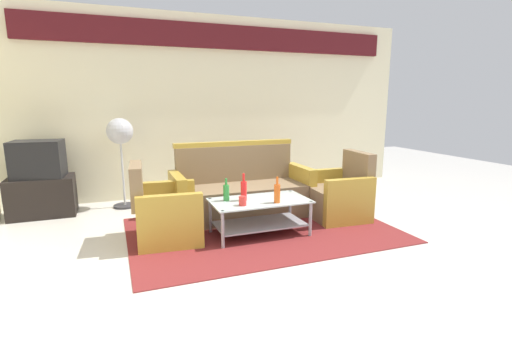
{
  "coord_description": "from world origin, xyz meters",
  "views": [
    {
      "loc": [
        -1.73,
        -3.0,
        1.52
      ],
      "look_at": [
        -0.26,
        0.85,
        0.65
      ],
      "focal_mm": 26.58,
      "sensor_mm": 36.0,
      "label": 1
    }
  ],
  "objects": [
    {
      "name": "ground_plane",
      "position": [
        0.0,
        0.0,
        0.0
      ],
      "size": [
        14.0,
        14.0,
        0.0
      ],
      "primitive_type": "plane",
      "color": "beige"
    },
    {
      "name": "tv_stand",
      "position": [
        -2.64,
        2.55,
        0.26
      ],
      "size": [
        0.8,
        0.5,
        0.52
      ],
      "primitive_type": "cube",
      "color": "black",
      "rests_on": "ground"
    },
    {
      "name": "armchair_left",
      "position": [
        -1.24,
        1.04,
        0.29
      ],
      "size": [
        0.75,
        0.81,
        0.85
      ],
      "rotation": [
        0.0,
        0.0,
        -1.65
      ],
      "color": "#7F6647",
      "rests_on": "rug"
    },
    {
      "name": "bottle_red",
      "position": [
        -0.39,
        0.88,
        0.53
      ],
      "size": [
        0.07,
        0.07,
        0.31
      ],
      "color": "red",
      "rests_on": "coffee_table"
    },
    {
      "name": "coffee_table",
      "position": [
        -0.22,
        0.83,
        0.27
      ],
      "size": [
        1.1,
        0.6,
        0.4
      ],
      "color": "silver",
      "rests_on": "rug"
    },
    {
      "name": "bottle_green",
      "position": [
        -0.58,
        0.94,
        0.51
      ],
      "size": [
        0.07,
        0.07,
        0.25
      ],
      "color": "#2D8C38",
      "rests_on": "coffee_table"
    },
    {
      "name": "pedestal_fan",
      "position": [
        -1.61,
        2.6,
        1.01
      ],
      "size": [
        0.36,
        0.36,
        1.27
      ],
      "color": "#2D2D33",
      "rests_on": "ground"
    },
    {
      "name": "cup",
      "position": [
        -0.47,
        0.69,
        0.46
      ],
      "size": [
        0.08,
        0.08,
        0.1
      ],
      "primitive_type": "cylinder",
      "color": "red",
      "rests_on": "coffee_table"
    },
    {
      "name": "television",
      "position": [
        -2.64,
        2.55,
        0.76
      ],
      "size": [
        0.64,
        0.5,
        0.48
      ],
      "rotation": [
        0.0,
        0.0,
        3.05
      ],
      "color": "black",
      "rests_on": "tv_stand"
    },
    {
      "name": "armchair_right",
      "position": [
        0.97,
        1.06,
        0.29
      ],
      "size": [
        0.74,
        0.8,
        0.85
      ],
      "rotation": [
        0.0,
        0.0,
        1.51
      ],
      "color": "#7F6647",
      "rests_on": "rug"
    },
    {
      "name": "couch",
      "position": [
        -0.18,
        1.58,
        0.32
      ],
      "size": [
        1.8,
        0.75,
        0.96
      ],
      "rotation": [
        0.0,
        0.0,
        3.14
      ],
      "color": "#7F6647",
      "rests_on": "rug"
    },
    {
      "name": "rug",
      "position": [
        -0.14,
        0.95,
        0.01
      ],
      "size": [
        3.04,
        2.04,
        0.01
      ],
      "primitive_type": "cube",
      "color": "maroon",
      "rests_on": "ground"
    },
    {
      "name": "bottle_orange",
      "position": [
        -0.08,
        0.66,
        0.52
      ],
      "size": [
        0.07,
        0.07,
        0.29
      ],
      "color": "#D85919",
      "rests_on": "coffee_table"
    },
    {
      "name": "wall_back",
      "position": [
        0.0,
        3.05,
        1.48
      ],
      "size": [
        6.52,
        0.19,
        2.8
      ],
      "color": "beige",
      "rests_on": "ground"
    }
  ]
}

